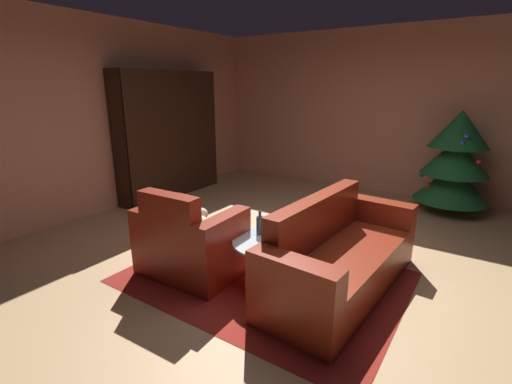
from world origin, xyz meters
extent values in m
plane|color=tan|center=(0.00, 0.00, 0.00)|extent=(7.88, 7.88, 0.00)
cube|color=tan|center=(0.00, 3.31, 1.38)|extent=(6.45, 0.06, 2.75)
cube|color=tan|center=(-3.20, 0.00, 1.38)|extent=(0.06, 6.68, 2.75)
cube|color=maroon|center=(-0.11, -0.43, 0.00)|extent=(2.56, 1.90, 0.01)
cube|color=black|center=(-2.79, 1.10, 1.02)|extent=(0.03, 1.95, 2.05)
cube|color=black|center=(-2.96, 2.06, 1.02)|extent=(0.37, 0.03, 2.05)
cube|color=black|center=(-2.96, 0.14, 1.02)|extent=(0.37, 0.03, 2.05)
cube|color=black|center=(-2.96, 1.10, 0.01)|extent=(0.34, 1.90, 0.03)
cube|color=black|center=(-2.96, 1.10, 0.42)|extent=(0.34, 1.90, 0.03)
cube|color=black|center=(-2.96, 1.10, 0.82)|extent=(0.34, 1.90, 0.02)
cube|color=black|center=(-2.96, 1.10, 1.22)|extent=(0.34, 1.90, 0.02)
cube|color=black|center=(-2.96, 1.10, 1.63)|extent=(0.34, 1.90, 0.02)
cube|color=black|center=(-2.96, 1.10, 2.03)|extent=(0.34, 1.90, 0.03)
cube|color=black|center=(-3.10, 1.10, 1.16)|extent=(0.05, 1.03, 0.65)
cube|color=black|center=(-3.08, 1.10, 1.16)|extent=(0.03, 1.06, 0.68)
cube|color=gold|center=(-3.05, 1.99, 0.16)|extent=(0.18, 0.03, 0.27)
cube|color=navy|center=(-3.03, 1.96, 0.20)|extent=(0.21, 0.03, 0.35)
cube|color=gold|center=(-3.05, 1.92, 0.16)|extent=(0.18, 0.03, 0.27)
cube|color=navy|center=(-3.02, 1.88, 0.13)|extent=(0.23, 0.04, 0.21)
cube|color=#B9999E|center=(-3.04, 1.83, 0.14)|extent=(0.18, 0.04, 0.23)
cube|color=#2C5480|center=(-3.00, 2.01, 0.53)|extent=(0.27, 0.05, 0.21)
cube|color=#297B33|center=(-3.03, 1.97, 0.59)|extent=(0.20, 0.03, 0.31)
cube|color=#AEB09E|center=(-3.02, 1.94, 0.58)|extent=(0.23, 0.03, 0.30)
cube|color=gold|center=(-3.01, 1.90, 0.58)|extent=(0.26, 0.03, 0.30)
cube|color=red|center=(-3.01, 1.86, 0.58)|extent=(0.24, 0.04, 0.30)
cube|color=orange|center=(-3.03, 1.82, 0.60)|extent=(0.21, 0.03, 0.34)
cube|color=#7E569B|center=(-3.02, 1.78, 0.58)|extent=(0.24, 0.03, 0.30)
cube|color=#7D599D|center=(-3.04, 1.73, 0.59)|extent=(0.19, 0.04, 0.33)
cube|color=#298749|center=(-3.05, 1.99, 1.81)|extent=(0.18, 0.05, 0.33)
cube|color=gold|center=(-3.00, 1.93, 1.78)|extent=(0.26, 0.03, 0.27)
cube|color=orange|center=(-3.03, 1.89, 1.76)|extent=(0.22, 0.03, 0.24)
cube|color=teal|center=(-3.04, 1.86, 1.79)|extent=(0.20, 0.03, 0.30)
cube|color=#995A94|center=(-3.05, 1.81, 1.79)|extent=(0.18, 0.04, 0.30)
cube|color=#235382|center=(-3.01, 1.77, 1.76)|extent=(0.26, 0.03, 0.23)
cube|color=#40301E|center=(-3.02, 1.74, 1.80)|extent=(0.24, 0.03, 0.31)
cube|color=maroon|center=(-0.78, -0.73, 0.20)|extent=(0.66, 0.72, 0.41)
cube|color=maroon|center=(-0.77, -1.00, 0.65)|extent=(0.64, 0.18, 0.48)
cube|color=maroon|center=(-0.38, -0.72, 0.34)|extent=(0.18, 0.70, 0.67)
cube|color=maroon|center=(-1.17, -0.75, 0.34)|extent=(0.18, 0.70, 0.67)
ellipsoid|color=beige|center=(-0.73, -0.66, 0.50)|extent=(0.29, 0.19, 0.18)
sphere|color=beige|center=(-0.80, -0.54, 0.55)|extent=(0.13, 0.13, 0.13)
cube|color=maroon|center=(0.59, -0.19, 0.20)|extent=(0.84, 1.57, 0.39)
cube|color=maroon|center=(0.31, -0.17, 0.61)|extent=(0.26, 1.53, 0.45)
cube|color=maroon|center=(0.53, -1.05, 0.32)|extent=(0.75, 0.25, 0.64)
cube|color=maroon|center=(0.65, 0.67, 0.32)|extent=(0.75, 0.25, 0.64)
cylinder|color=black|center=(0.19, -0.52, 0.21)|extent=(0.04, 0.04, 0.42)
cylinder|color=black|center=(-0.10, -0.34, 0.21)|extent=(0.04, 0.04, 0.42)
cylinder|color=black|center=(-0.11, -0.66, 0.21)|extent=(0.04, 0.04, 0.42)
cylinder|color=silver|center=(0.00, -0.50, 0.43)|extent=(0.71, 0.71, 0.02)
cube|color=#36427F|center=(0.02, -0.46, 0.45)|extent=(0.21, 0.16, 0.02)
cube|color=gray|center=(0.01, -0.47, 0.47)|extent=(0.18, 0.13, 0.02)
cube|color=#DAB556|center=(0.02, -0.45, 0.49)|extent=(0.19, 0.15, 0.03)
cylinder|color=#2D3A56|center=(-0.17, -0.41, 0.53)|extent=(0.07, 0.07, 0.18)
cylinder|color=#2D3A56|center=(-0.17, -0.41, 0.65)|extent=(0.03, 0.03, 0.06)
cylinder|color=brown|center=(1.14, 2.74, 0.09)|extent=(0.08, 0.08, 0.17)
cone|color=#1A562A|center=(1.14, 2.74, 0.44)|extent=(1.03, 1.03, 0.52)
cone|color=#1A562A|center=(1.14, 2.74, 0.83)|extent=(0.92, 0.92, 0.52)
cone|color=#1A562A|center=(1.14, 2.74, 1.22)|extent=(0.81, 0.81, 0.52)
sphere|color=red|center=(1.43, 2.51, 0.83)|extent=(0.06, 0.06, 0.06)
sphere|color=red|center=(0.86, 2.43, 0.43)|extent=(0.05, 0.05, 0.05)
sphere|color=blue|center=(1.03, 3.15, 0.33)|extent=(0.08, 0.08, 0.08)
sphere|color=blue|center=(1.24, 2.44, 1.17)|extent=(0.06, 0.06, 0.06)
sphere|color=blue|center=(1.21, 2.43, 1.08)|extent=(0.06, 0.06, 0.06)
sphere|color=blue|center=(0.72, 2.74, 0.51)|extent=(0.07, 0.07, 0.07)
camera|label=1|loc=(1.59, -3.13, 1.82)|focal=25.49mm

